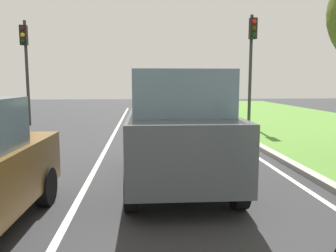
% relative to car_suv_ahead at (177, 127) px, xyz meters
% --- Properties ---
extents(ground_plane, '(60.00, 60.00, 0.00)m').
position_rel_car_suv_ahead_xyz_m(ground_plane, '(-1.14, 4.25, -1.17)').
color(ground_plane, '#2D2D30').
extents(lane_line_center, '(0.12, 32.00, 0.01)m').
position_rel_car_suv_ahead_xyz_m(lane_line_center, '(-1.84, 4.25, -1.16)').
color(lane_line_center, silver).
rests_on(lane_line_center, ground).
extents(lane_line_right_edge, '(0.12, 32.00, 0.01)m').
position_rel_car_suv_ahead_xyz_m(lane_line_right_edge, '(2.46, 4.25, -1.16)').
color(lane_line_right_edge, silver).
rests_on(lane_line_right_edge, ground).
extents(curb_right, '(0.24, 48.00, 0.12)m').
position_rel_car_suv_ahead_xyz_m(curb_right, '(2.96, 4.25, -1.11)').
color(curb_right, '#9E9B93').
rests_on(curb_right, ground).
extents(car_suv_ahead, '(1.99, 4.51, 2.28)m').
position_rel_car_suv_ahead_xyz_m(car_suv_ahead, '(0.00, 0.00, 0.00)').
color(car_suv_ahead, '#474C51').
rests_on(car_suv_ahead, ground).
extents(traffic_light_near_right, '(0.32, 0.50, 5.01)m').
position_rel_car_suv_ahead_xyz_m(traffic_light_near_right, '(4.17, 8.30, 2.25)').
color(traffic_light_near_right, '#2D2D2D').
rests_on(traffic_light_near_right, ground).
extents(traffic_light_overhead_left, '(0.32, 0.50, 4.89)m').
position_rel_car_suv_ahead_xyz_m(traffic_light_overhead_left, '(-6.10, 9.77, 2.14)').
color(traffic_light_overhead_left, '#2D2D2D').
rests_on(traffic_light_overhead_left, ground).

